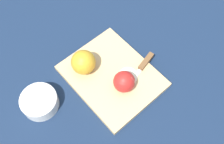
% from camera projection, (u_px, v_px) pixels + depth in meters
% --- Properties ---
extents(ground_plane, '(4.00, 4.00, 0.00)m').
position_uv_depth(ground_plane, '(112.00, 77.00, 0.91)').
color(ground_plane, '#14233D').
extents(cutting_board, '(0.35, 0.30, 0.02)m').
position_uv_depth(cutting_board, '(112.00, 76.00, 0.90)').
color(cutting_board, tan).
rests_on(cutting_board, ground_plane).
extents(apple_half_left, '(0.08, 0.08, 0.08)m').
position_uv_depth(apple_half_left, '(83.00, 62.00, 0.87)').
color(apple_half_left, gold).
rests_on(apple_half_left, cutting_board).
extents(apple_half_right, '(0.07, 0.07, 0.07)m').
position_uv_depth(apple_half_right, '(124.00, 82.00, 0.84)').
color(apple_half_right, red).
rests_on(apple_half_right, cutting_board).
extents(knife, '(0.03, 0.17, 0.02)m').
position_uv_depth(knife, '(144.00, 64.00, 0.90)').
color(knife, silver).
rests_on(knife, cutting_board).
extents(apple_slice, '(0.07, 0.07, 0.01)m').
position_uv_depth(apple_slice, '(128.00, 76.00, 0.89)').
color(apple_slice, '#EFE5C6').
rests_on(apple_slice, cutting_board).
extents(bowl, '(0.12, 0.12, 0.05)m').
position_uv_depth(bowl, '(39.00, 101.00, 0.83)').
color(bowl, silver).
rests_on(bowl, ground_plane).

